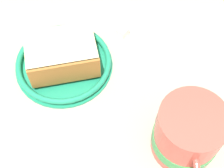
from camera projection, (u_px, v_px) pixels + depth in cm
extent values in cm
cube|color=tan|center=(124.00, 98.00, 58.70)|extent=(144.51, 144.51, 3.97)
cylinder|color=#1E8C66|center=(64.00, 65.00, 59.49)|extent=(17.40, 17.40, 0.79)
torus|color=#1E8C66|center=(64.00, 62.00, 58.73)|extent=(17.00, 17.00, 0.99)
cube|color=#9E662D|center=(64.00, 63.00, 58.89)|extent=(13.76, 11.54, 0.60)
cube|color=beige|center=(62.00, 53.00, 56.55)|extent=(13.76, 11.54, 4.87)
cube|color=#9E662D|center=(65.00, 74.00, 54.36)|extent=(11.24, 4.54, 4.87)
cylinder|color=#BF4C3F|center=(188.00, 133.00, 47.67)|extent=(9.67, 9.67, 10.18)
cylinder|color=green|center=(185.00, 138.00, 49.34)|extent=(9.87, 9.87, 2.20)
cylinder|color=#47230F|center=(192.00, 124.00, 45.23)|extent=(8.51, 8.51, 0.40)
torus|color=#BF4C3F|center=(192.00, 166.00, 45.17)|extent=(1.75, 5.43, 5.36)
ellipsoid|color=silver|center=(177.00, 55.00, 60.59)|extent=(3.61, 3.31, 0.80)
cylinder|color=silver|center=(151.00, 38.00, 62.80)|extent=(8.01, 5.45, 0.50)
cube|color=white|center=(123.00, 32.00, 62.80)|extent=(2.46, 2.46, 1.79)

